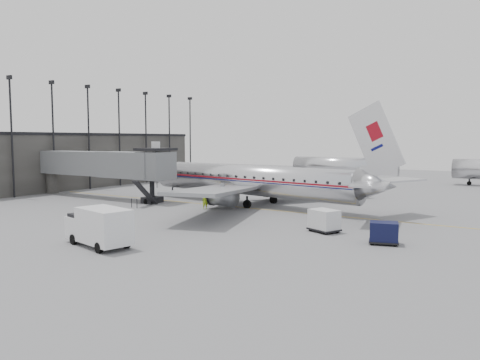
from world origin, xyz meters
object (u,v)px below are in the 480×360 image
object	(u,v)px
airliner	(253,180)
baggage_cart_white	(324,220)
ramp_worker	(205,201)
baggage_cart_navy	(384,232)
service_van	(99,226)

from	to	relation	value
airliner	baggage_cart_white	world-z (taller)	airliner
baggage_cart_white	ramp_worker	bearing A→B (deg)	-173.21
ramp_worker	baggage_cart_navy	bearing A→B (deg)	-62.70
airliner	service_van	world-z (taller)	airliner
airliner	ramp_worker	distance (m)	6.36
airliner	service_van	bearing A→B (deg)	-78.41
service_van	ramp_worker	world-z (taller)	service_van
service_van	ramp_worker	xyz separation A→B (m)	(-3.95, 17.77, -0.58)
baggage_cart_white	ramp_worker	xyz separation A→B (m)	(-15.29, 4.85, -0.11)
baggage_cart_navy	baggage_cart_white	bearing A→B (deg)	144.95
baggage_cart_navy	baggage_cart_white	xyz separation A→B (m)	(-5.21, 1.84, 0.12)
airliner	ramp_worker	world-z (taller)	airliner
baggage_cart_white	airliner	bearing A→B (deg)	165.23
service_van	baggage_cart_navy	size ratio (longest dim) A/B	2.60
service_van	ramp_worker	distance (m)	18.22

